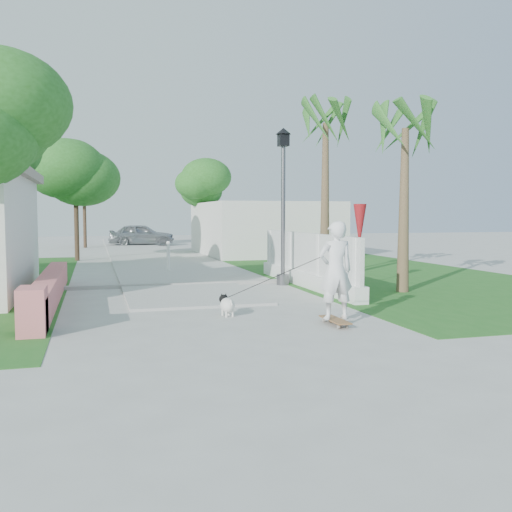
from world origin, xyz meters
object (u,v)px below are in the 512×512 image
object	(u,v)px
patio_umbrella	(360,226)
skateboarder	(282,278)
street_lamp	(283,200)
bollard	(168,255)
parked_car	(142,235)
dog	(227,304)

from	to	relation	value
patio_umbrella	skateboarder	xyz separation A→B (m)	(-3.68, -4.23, -0.87)
street_lamp	bollard	xyz separation A→B (m)	(-2.70, 4.50, -1.84)
parked_car	dog	bearing A→B (deg)	-176.72
bollard	parked_car	bearing A→B (deg)	88.43
skateboarder	street_lamp	bearing A→B (deg)	-107.62
patio_umbrella	skateboarder	size ratio (longest dim) A/B	1.09
bollard	dog	bearing A→B (deg)	-89.83
skateboarder	dog	distance (m)	1.32
patio_umbrella	dog	xyz separation A→B (m)	(-4.57, -3.46, -1.45)
street_lamp	parked_car	size ratio (longest dim) A/B	1.07
street_lamp	parked_car	xyz separation A→B (m)	(-2.22, 21.96, -1.72)
parked_car	bollard	bearing A→B (deg)	-177.31
bollard	skateboarder	bearing A→B (deg)	-84.58
street_lamp	skateboarder	size ratio (longest dim) A/B	2.10
street_lamp	dog	xyz separation A→B (m)	(-2.67, -4.46, -2.19)
skateboarder	dog	bearing A→B (deg)	-39.70
dog	parked_car	world-z (taller)	parked_car
skateboarder	parked_car	distance (m)	27.20
bollard	patio_umbrella	bearing A→B (deg)	-50.09
bollard	dog	xyz separation A→B (m)	(0.03, -8.96, -0.35)
patio_umbrella	dog	distance (m)	5.91
street_lamp	dog	size ratio (longest dim) A/B	7.05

